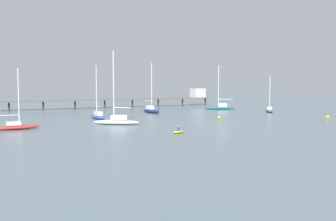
{
  "coord_description": "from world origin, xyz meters",
  "views": [
    {
      "loc": [
        -48.44,
        -54.22,
        8.1
      ],
      "look_at": [
        0.0,
        19.36,
        1.5
      ],
      "focal_mm": 40.58,
      "sensor_mm": 36.0,
      "label": 1
    }
  ],
  "objects_px": {
    "mooring_buoy_mid": "(328,117)",
    "mooring_buoy_far": "(219,118)",
    "sailboat_teal": "(220,107)",
    "pier": "(142,97)",
    "sailboat_white": "(117,120)",
    "dinghy_yellow": "(178,132)",
    "sailboat_navy": "(151,110)",
    "sailboat_green": "(269,110)",
    "sailboat_red": "(17,126)",
    "sailboat_blue": "(97,115)"
  },
  "relations": [
    {
      "from": "mooring_buoy_mid",
      "to": "mooring_buoy_far",
      "type": "xyz_separation_m",
      "value": [
        -21.13,
        12.24,
        -0.02
      ]
    },
    {
      "from": "sailboat_teal",
      "to": "mooring_buoy_far",
      "type": "xyz_separation_m",
      "value": [
        -20.34,
        -22.85,
        -0.44
      ]
    },
    {
      "from": "pier",
      "to": "sailboat_white",
      "type": "distance_m",
      "value": 51.56
    },
    {
      "from": "mooring_buoy_far",
      "to": "dinghy_yellow",
      "type": "bearing_deg",
      "value": -146.29
    },
    {
      "from": "sailboat_white",
      "to": "sailboat_navy",
      "type": "xyz_separation_m",
      "value": [
        19.79,
        20.53,
        0.0
      ]
    },
    {
      "from": "pier",
      "to": "mooring_buoy_mid",
      "type": "relative_size",
      "value": 105.21
    },
    {
      "from": "sailboat_white",
      "to": "sailboat_green",
      "type": "distance_m",
      "value": 48.23
    },
    {
      "from": "sailboat_red",
      "to": "sailboat_teal",
      "type": "distance_m",
      "value": 63.8
    },
    {
      "from": "sailboat_teal",
      "to": "sailboat_navy",
      "type": "bearing_deg",
      "value": 178.85
    },
    {
      "from": "sailboat_teal",
      "to": "sailboat_blue",
      "type": "relative_size",
      "value": 1.1
    },
    {
      "from": "pier",
      "to": "sailboat_teal",
      "type": "distance_m",
      "value": 26.52
    },
    {
      "from": "mooring_buoy_mid",
      "to": "mooring_buoy_far",
      "type": "bearing_deg",
      "value": 149.93
    },
    {
      "from": "mooring_buoy_far",
      "to": "pier",
      "type": "bearing_deg",
      "value": 82.3
    },
    {
      "from": "pier",
      "to": "mooring_buoy_far",
      "type": "distance_m",
      "value": 45.59
    },
    {
      "from": "sailboat_white",
      "to": "sailboat_red",
      "type": "height_order",
      "value": "sailboat_white"
    },
    {
      "from": "sailboat_navy",
      "to": "dinghy_yellow",
      "type": "relative_size",
      "value": 4.86
    },
    {
      "from": "pier",
      "to": "mooring_buoy_mid",
      "type": "distance_m",
      "value": 59.33
    },
    {
      "from": "sailboat_teal",
      "to": "mooring_buoy_far",
      "type": "relative_size",
      "value": 19.02
    },
    {
      "from": "sailboat_navy",
      "to": "mooring_buoy_far",
      "type": "bearing_deg",
      "value": -81.42
    },
    {
      "from": "sailboat_blue",
      "to": "sailboat_green",
      "type": "bearing_deg",
      "value": -9.33
    },
    {
      "from": "pier",
      "to": "sailboat_navy",
      "type": "bearing_deg",
      "value": -113.84
    },
    {
      "from": "dinghy_yellow",
      "to": "mooring_buoy_far",
      "type": "bearing_deg",
      "value": 33.71
    },
    {
      "from": "sailboat_white",
      "to": "sailboat_blue",
      "type": "distance_m",
      "value": 12.67
    },
    {
      "from": "sailboat_teal",
      "to": "sailboat_navy",
      "type": "distance_m",
      "value": 23.86
    },
    {
      "from": "pier",
      "to": "dinghy_yellow",
      "type": "height_order",
      "value": "pier"
    },
    {
      "from": "pier",
      "to": "mooring_buoy_far",
      "type": "height_order",
      "value": "pier"
    },
    {
      "from": "sailboat_white",
      "to": "sailboat_blue",
      "type": "relative_size",
      "value": 1.18
    },
    {
      "from": "sailboat_red",
      "to": "sailboat_blue",
      "type": "relative_size",
      "value": 0.88
    },
    {
      "from": "pier",
      "to": "sailboat_green",
      "type": "distance_m",
      "value": 41.79
    },
    {
      "from": "sailboat_green",
      "to": "mooring_buoy_far",
      "type": "relative_size",
      "value": 14.37
    },
    {
      "from": "sailboat_red",
      "to": "sailboat_navy",
      "type": "relative_size",
      "value": 0.8
    },
    {
      "from": "sailboat_red",
      "to": "sailboat_blue",
      "type": "height_order",
      "value": "sailboat_blue"
    },
    {
      "from": "sailboat_green",
      "to": "mooring_buoy_mid",
      "type": "xyz_separation_m",
      "value": [
        -3.53,
        -19.97,
        -0.29
      ]
    },
    {
      "from": "sailboat_green",
      "to": "dinghy_yellow",
      "type": "distance_m",
      "value": 49.82
    },
    {
      "from": "sailboat_teal",
      "to": "mooring_buoy_mid",
      "type": "bearing_deg",
      "value": -88.7
    },
    {
      "from": "sailboat_navy",
      "to": "sailboat_blue",
      "type": "bearing_deg",
      "value": -156.75
    },
    {
      "from": "sailboat_navy",
      "to": "mooring_buoy_far",
      "type": "relative_size",
      "value": 19.07
    },
    {
      "from": "sailboat_white",
      "to": "dinghy_yellow",
      "type": "xyz_separation_m",
      "value": [
        2.95,
        -16.38,
        -0.6
      ]
    },
    {
      "from": "pier",
      "to": "sailboat_green",
      "type": "xyz_separation_m",
      "value": [
        18.57,
        -37.35,
        -2.55
      ]
    },
    {
      "from": "sailboat_white",
      "to": "sailboat_red",
      "type": "distance_m",
      "value": 17.88
    },
    {
      "from": "sailboat_navy",
      "to": "mooring_buoy_far",
      "type": "height_order",
      "value": "sailboat_navy"
    },
    {
      "from": "sailboat_red",
      "to": "mooring_buoy_mid",
      "type": "distance_m",
      "value": 64.58
    },
    {
      "from": "mooring_buoy_mid",
      "to": "sailboat_green",
      "type": "bearing_deg",
      "value": 79.97
    },
    {
      "from": "sailboat_teal",
      "to": "mooring_buoy_mid",
      "type": "height_order",
      "value": "sailboat_teal"
    },
    {
      "from": "sailboat_green",
      "to": "dinghy_yellow",
      "type": "xyz_separation_m",
      "value": [
        -45.03,
        -21.32,
        -0.43
      ]
    },
    {
      "from": "sailboat_red",
      "to": "pier",
      "type": "bearing_deg",
      "value": 40.16
    },
    {
      "from": "sailboat_red",
      "to": "mooring_buoy_far",
      "type": "distance_m",
      "value": 41.36
    },
    {
      "from": "sailboat_green",
      "to": "sailboat_navy",
      "type": "bearing_deg",
      "value": 151.06
    },
    {
      "from": "mooring_buoy_far",
      "to": "sailboat_red",
      "type": "bearing_deg",
      "value": 172.59
    },
    {
      "from": "sailboat_green",
      "to": "mooring_buoy_mid",
      "type": "relative_size",
      "value": 13.75
    }
  ]
}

